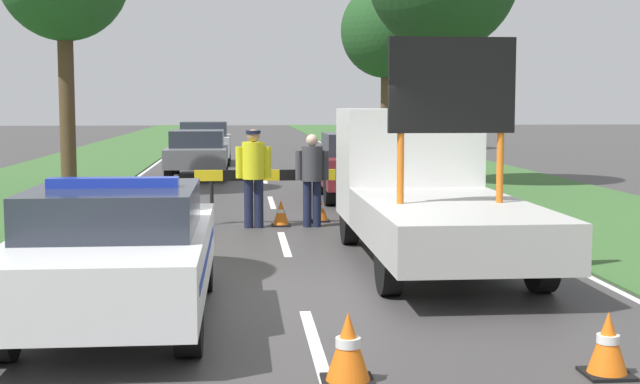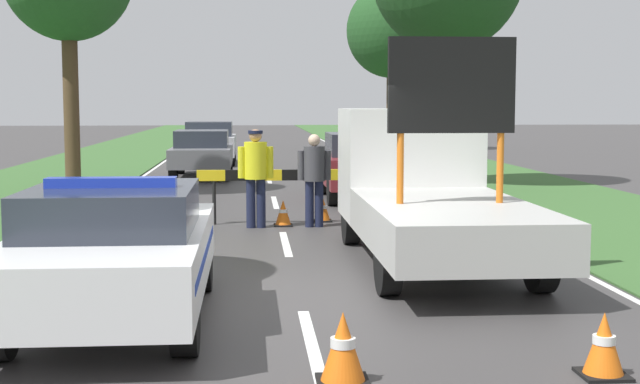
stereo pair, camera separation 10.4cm
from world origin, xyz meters
name	(u,v)px [view 1 (the left image)]	position (x,y,z in m)	size (l,w,h in m)	color
ground_plane	(300,297)	(0.00, 0.00, 0.00)	(160.00, 160.00, 0.00)	#3D3A3A
lane_markings	(265,180)	(0.00, 15.96, 0.00)	(7.85, 62.66, 0.01)	silver
grass_verge_left	(68,171)	(-6.46, 20.00, 0.01)	(4.97, 120.00, 0.03)	#38602D
grass_verge_right	(448,168)	(6.46, 20.00, 0.01)	(4.97, 120.00, 0.03)	#38602D
police_car	(117,250)	(-1.99, -0.98, 0.75)	(1.89, 4.62, 1.52)	white
work_truck	(423,187)	(1.99, 2.57, 1.05)	(2.10, 6.07, 3.11)	white
road_barrier	(279,179)	(0.03, 6.39, 0.86)	(3.18, 0.08, 1.03)	black
police_officer	(254,169)	(-0.46, 5.91, 1.07)	(0.65, 0.41, 1.80)	#191E38
pedestrian_civilian	(312,173)	(0.61, 5.92, 1.00)	(0.61, 0.39, 1.71)	#191E38
traffic_cone_near_police	(348,348)	(0.17, -3.27, 0.29)	(0.43, 0.43, 0.60)	black
traffic_cone_centre_front	(320,209)	(0.82, 6.66, 0.24)	(0.35, 0.35, 0.49)	black
traffic_cone_near_truck	(608,344)	(2.37, -3.26, 0.27)	(0.39, 0.39, 0.55)	black
traffic_cone_behind_barrier	(281,213)	(0.04, 6.10, 0.24)	(0.35, 0.35, 0.49)	black
queued_car_wagon_maroon	(359,165)	(2.08, 10.50, 0.82)	(1.86, 4.06, 1.57)	maroon
queued_car_suv_grey	(198,152)	(-2.02, 17.15, 0.77)	(1.79, 4.38, 1.44)	slate
queued_car_sedan_silver	(204,142)	(-2.05, 23.19, 0.81)	(1.90, 4.12, 1.58)	#B2B2B7
roadside_tree_mid_right	(385,31)	(6.15, 31.82, 5.64)	(4.23, 4.23, 7.89)	#4C3823
utility_pole	(452,33)	(5.07, 13.82, 4.16)	(1.20, 0.20, 8.09)	#473828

